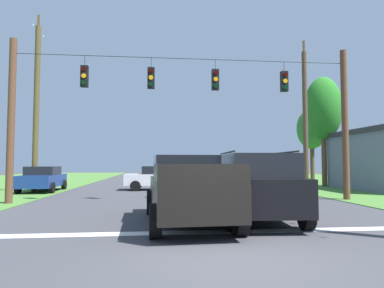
# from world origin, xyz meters

# --- Properties ---
(ground_plane) EXTENTS (120.00, 120.00, 0.00)m
(ground_plane) POSITION_xyz_m (0.00, 0.00, 0.00)
(ground_plane) COLOR #3D3D42
(stop_bar_stripe) EXTENTS (13.10, 0.45, 0.01)m
(stop_bar_stripe) POSITION_xyz_m (0.00, 2.23, 0.00)
(stop_bar_stripe) COLOR white
(stop_bar_stripe) RESTS_ON ground
(lane_dash_0) EXTENTS (2.50, 0.15, 0.01)m
(lane_dash_0) POSITION_xyz_m (0.00, 8.23, 0.00)
(lane_dash_0) COLOR white
(lane_dash_0) RESTS_ON ground
(lane_dash_1) EXTENTS (2.50, 0.15, 0.01)m
(lane_dash_1) POSITION_xyz_m (0.00, 14.68, 0.00)
(lane_dash_1) COLOR white
(lane_dash_1) RESTS_ON ground
(lane_dash_2) EXTENTS (2.50, 0.15, 0.01)m
(lane_dash_2) POSITION_xyz_m (0.00, 23.78, 0.00)
(lane_dash_2) COLOR white
(lane_dash_2) RESTS_ON ground
(lane_dash_3) EXTENTS (2.50, 0.15, 0.01)m
(lane_dash_3) POSITION_xyz_m (0.00, 32.03, 0.00)
(lane_dash_3) COLOR white
(lane_dash_3) RESTS_ON ground
(lane_dash_4) EXTENTS (2.50, 0.15, 0.01)m
(lane_dash_4) POSITION_xyz_m (0.00, 38.57, 0.00)
(lane_dash_4) COLOR white
(lane_dash_4) RESTS_ON ground
(overhead_signal_span) EXTENTS (15.34, 0.31, 7.10)m
(overhead_signal_span) POSITION_xyz_m (-0.07, 8.82, 3.95)
(overhead_signal_span) COLOR brown
(overhead_signal_span) RESTS_ON ground
(pickup_truck) EXTENTS (2.48, 5.49, 1.95)m
(pickup_truck) POSITION_xyz_m (-0.47, 3.61, 0.97)
(pickup_truck) COLOR black
(pickup_truck) RESTS_ON ground
(suv_black) EXTENTS (2.45, 4.91, 2.05)m
(suv_black) POSITION_xyz_m (1.59, 3.85, 1.06)
(suv_black) COLOR black
(suv_black) RESTS_ON ground
(distant_car_crossing_white) EXTENTS (4.33, 2.08, 1.52)m
(distant_car_crossing_white) POSITION_xyz_m (-1.26, 15.69, 0.79)
(distant_car_crossing_white) COLOR silver
(distant_car_crossing_white) RESTS_ON ground
(distant_car_oncoming) EXTENTS (2.14, 4.36, 1.52)m
(distant_car_oncoming) POSITION_xyz_m (-8.21, 14.95, 0.79)
(distant_car_oncoming) COLOR navy
(distant_car_oncoming) RESTS_ON ground
(utility_pole_mid_right) EXTENTS (0.32, 1.93, 9.77)m
(utility_pole_mid_right) POSITION_xyz_m (8.20, 14.72, 4.76)
(utility_pole_mid_right) COLOR brown
(utility_pole_mid_right) RESTS_ON ground
(utility_pole_near_left) EXTENTS (0.33, 1.84, 10.68)m
(utility_pole_near_left) POSITION_xyz_m (-8.57, 14.59, 5.13)
(utility_pole_near_left) COLOR brown
(utility_pole_near_left) RESTS_ON ground
(tree_roadside_right) EXTENTS (2.68, 2.68, 8.07)m
(tree_roadside_right) POSITION_xyz_m (10.76, 17.28, 5.68)
(tree_roadside_right) COLOR brown
(tree_roadside_right) RESTS_ON ground
(tree_roadside_far_right) EXTENTS (2.63, 2.63, 6.64)m
(tree_roadside_far_right) POSITION_xyz_m (12.45, 22.74, 4.75)
(tree_roadside_far_right) COLOR brown
(tree_roadside_far_right) RESTS_ON ground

